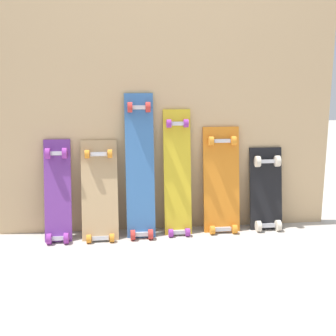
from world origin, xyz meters
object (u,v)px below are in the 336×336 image
at_px(skateboard_natural, 100,196).
at_px(skateboard_blue, 140,171).
at_px(skateboard_orange, 222,185).
at_px(skateboard_yellow, 178,178).
at_px(skateboard_purple, 58,196).
at_px(skateboard_black, 266,193).

xyz_separation_m(skateboard_natural, skateboard_blue, (0.25, 0.01, 0.15)).
bearing_deg(skateboard_orange, skateboard_yellow, -178.75).
xyz_separation_m(skateboard_purple, skateboard_blue, (0.51, 0.01, 0.14)).
height_order(skateboard_purple, skateboard_orange, skateboard_orange).
distance_m(skateboard_natural, skateboard_orange, 0.78).
height_order(skateboard_purple, skateboard_blue, skateboard_blue).
height_order(skateboard_yellow, skateboard_black, skateboard_yellow).
distance_m(skateboard_yellow, skateboard_orange, 0.29).
height_order(skateboard_yellow, skateboard_orange, skateboard_yellow).
bearing_deg(skateboard_yellow, skateboard_blue, -176.53).
xyz_separation_m(skateboard_blue, skateboard_yellow, (0.24, 0.01, -0.05)).
bearing_deg(skateboard_purple, skateboard_blue, 1.56).
bearing_deg(skateboard_black, skateboard_blue, -178.40).
xyz_separation_m(skateboard_purple, skateboard_yellow, (0.75, 0.03, 0.09)).
distance_m(skateboard_natural, skateboard_black, 1.09).
xyz_separation_m(skateboard_purple, skateboard_natural, (0.26, -0.00, -0.01)).
bearing_deg(skateboard_purple, skateboard_natural, -0.11).
relative_size(skateboard_purple, skateboard_black, 1.14).
height_order(skateboard_blue, skateboard_orange, skateboard_blue).
bearing_deg(skateboard_natural, skateboard_purple, 179.89).
xyz_separation_m(skateboard_natural, skateboard_yellow, (0.49, 0.03, 0.09)).
bearing_deg(skateboard_blue, skateboard_natural, -176.75).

